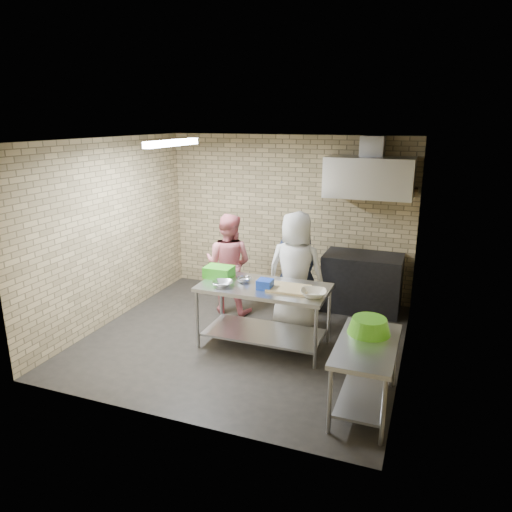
{
  "coord_description": "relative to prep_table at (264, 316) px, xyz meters",
  "views": [
    {
      "loc": [
        2.3,
        -5.64,
        2.96
      ],
      "look_at": [
        0.1,
        0.2,
        1.15
      ],
      "focal_mm": 33.56,
      "sensor_mm": 36.0,
      "label": 1
    }
  ],
  "objects": [
    {
      "name": "floor",
      "position": [
        -0.32,
        0.09,
        -0.42
      ],
      "size": [
        4.2,
        4.2,
        0.0
      ],
      "primitive_type": "plane",
      "color": "black",
      "rests_on": "ground"
    },
    {
      "name": "ceiling",
      "position": [
        -0.32,
        0.09,
        2.28
      ],
      "size": [
        4.2,
        4.2,
        0.0
      ],
      "primitive_type": "plane",
      "rotation": [
        3.14,
        0.0,
        0.0
      ],
      "color": "black",
      "rests_on": "ground"
    },
    {
      "name": "back_wall",
      "position": [
        -0.32,
        2.09,
        0.93
      ],
      "size": [
        4.2,
        0.06,
        2.7
      ],
      "primitive_type": "cube",
      "color": "tan",
      "rests_on": "ground"
    },
    {
      "name": "front_wall",
      "position": [
        -0.32,
        -1.91,
        0.93
      ],
      "size": [
        4.2,
        0.06,
        2.7
      ],
      "primitive_type": "cube",
      "color": "tan",
      "rests_on": "ground"
    },
    {
      "name": "left_wall",
      "position": [
        -2.42,
        0.09,
        0.93
      ],
      "size": [
        0.06,
        4.0,
        2.7
      ],
      "primitive_type": "cube",
      "color": "tan",
      "rests_on": "ground"
    },
    {
      "name": "right_wall",
      "position": [
        1.78,
        0.09,
        0.93
      ],
      "size": [
        0.06,
        4.0,
        2.7
      ],
      "primitive_type": "cube",
      "color": "tan",
      "rests_on": "ground"
    },
    {
      "name": "prep_table",
      "position": [
        0.0,
        0.0,
        0.0
      ],
      "size": [
        1.69,
        0.85,
        0.85
      ],
      "primitive_type": "cube",
      "color": "silver",
      "rests_on": "floor"
    },
    {
      "name": "side_counter",
      "position": [
        1.48,
        -1.01,
        -0.05
      ],
      "size": [
        0.6,
        1.2,
        0.75
      ],
      "primitive_type": "cube",
      "color": "silver",
      "rests_on": "floor"
    },
    {
      "name": "stove",
      "position": [
        1.03,
        1.74,
        0.03
      ],
      "size": [
        1.2,
        0.7,
        0.9
      ],
      "primitive_type": "cube",
      "color": "black",
      "rests_on": "floor"
    },
    {
      "name": "range_hood",
      "position": [
        1.03,
        1.79,
        1.68
      ],
      "size": [
        1.3,
        0.6,
        0.6
      ],
      "primitive_type": "cube",
      "color": "silver",
      "rests_on": "back_wall"
    },
    {
      "name": "hood_duct",
      "position": [
        1.03,
        1.94,
        2.13
      ],
      "size": [
        0.35,
        0.3,
        0.3
      ],
      "primitive_type": "cube",
      "color": "#A5A8AD",
      "rests_on": "back_wall"
    },
    {
      "name": "wall_shelf",
      "position": [
        1.33,
        1.98,
        1.5
      ],
      "size": [
        0.8,
        0.2,
        0.04
      ],
      "primitive_type": "cube",
      "color": "#3F2B19",
      "rests_on": "back_wall"
    },
    {
      "name": "fluorescent_fixture",
      "position": [
        -1.32,
        0.09,
        2.22
      ],
      "size": [
        0.1,
        1.25,
        0.08
      ],
      "primitive_type": "cube",
      "color": "white",
      "rests_on": "ceiling"
    },
    {
      "name": "green_crate",
      "position": [
        -0.7,
        0.12,
        0.5
      ],
      "size": [
        0.38,
        0.28,
        0.15
      ],
      "primitive_type": "cube",
      "color": "green",
      "rests_on": "prep_table"
    },
    {
      "name": "blue_tub",
      "position": [
        0.05,
        -0.1,
        0.48
      ],
      "size": [
        0.19,
        0.19,
        0.12
      ],
      "primitive_type": "cube",
      "color": "blue",
      "rests_on": "prep_table"
    },
    {
      "name": "cutting_board",
      "position": [
        0.35,
        -0.02,
        0.44
      ],
      "size": [
        0.52,
        0.4,
        0.03
      ],
      "primitive_type": "cube",
      "color": "tan",
      "rests_on": "prep_table"
    },
    {
      "name": "mixing_bowl_a",
      "position": [
        -0.5,
        -0.2,
        0.46
      ],
      "size": [
        0.31,
        0.31,
        0.06
      ],
      "primitive_type": "imported",
      "rotation": [
        0.0,
        0.0,
        0.21
      ],
      "color": "silver",
      "rests_on": "prep_table"
    },
    {
      "name": "mixing_bowl_b",
      "position": [
        -0.3,
        0.05,
        0.45
      ],
      "size": [
        0.24,
        0.24,
        0.06
      ],
      "primitive_type": "imported",
      "rotation": [
        0.0,
        0.0,
        0.21
      ],
      "color": "#B1B3B8",
      "rests_on": "prep_table"
    },
    {
      "name": "ceramic_bowl",
      "position": [
        0.7,
        -0.15,
        0.46
      ],
      "size": [
        0.38,
        0.38,
        0.08
      ],
      "primitive_type": "imported",
      "rotation": [
        0.0,
        0.0,
        0.21
      ],
      "color": "beige",
      "rests_on": "prep_table"
    },
    {
      "name": "green_basin",
      "position": [
        1.46,
        -0.76,
        0.41
      ],
      "size": [
        0.46,
        0.46,
        0.17
      ],
      "primitive_type": null,
      "color": "#59C626",
      "rests_on": "side_counter"
    },
    {
      "name": "bottle_red",
      "position": [
        1.08,
        1.98,
        1.61
      ],
      "size": [
        0.07,
        0.07,
        0.18
      ],
      "primitive_type": "cylinder",
      "color": "#B22619",
      "rests_on": "wall_shelf"
    },
    {
      "name": "bottle_green",
      "position": [
        1.48,
        1.98,
        1.59
      ],
      "size": [
        0.06,
        0.06,
        0.15
      ],
      "primitive_type": "cylinder",
      "color": "green",
      "rests_on": "wall_shelf"
    },
    {
      "name": "man_navy",
      "position": [
        0.08,
        1.24,
        0.38
      ],
      "size": [
        0.67,
        0.54,
        1.6
      ],
      "primitive_type": "imported",
      "rotation": [
        0.0,
        0.0,
        3.44
      ],
      "color": "black",
      "rests_on": "floor"
    },
    {
      "name": "woman_pink",
      "position": [
        -0.91,
        0.92,
        0.36
      ],
      "size": [
        0.77,
        0.6,
        1.57
      ],
      "primitive_type": "imported",
      "rotation": [
        0.0,
        0.0,
        3.14
      ],
      "color": "pink",
      "rests_on": "floor"
    },
    {
      "name": "woman_white",
      "position": [
        0.23,
        0.7,
        0.44
      ],
      "size": [
        0.86,
        0.57,
        1.72
      ],
      "primitive_type": "imported",
      "rotation": [
        0.0,
        0.0,
        3.12
      ],
      "color": "silver",
      "rests_on": "floor"
    }
  ]
}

